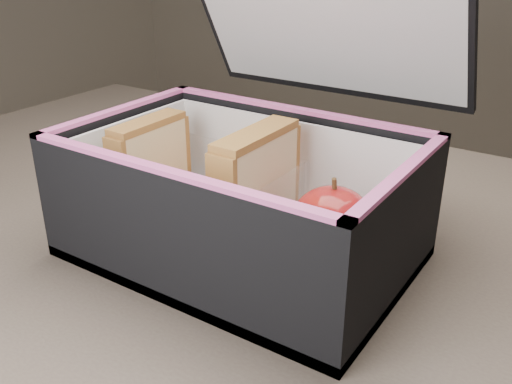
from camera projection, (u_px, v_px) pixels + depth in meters
kitchen_table at (245, 319)px, 0.61m from camera, size 1.20×0.80×0.75m
lunch_bag at (244, 189)px, 0.53m from camera, size 0.31×0.30×0.29m
plastic_tub at (201, 196)px, 0.56m from camera, size 0.17×0.12×0.07m
sandwich_left at (151, 166)px, 0.58m from camera, size 0.02×0.09×0.10m
sandwich_right at (256, 190)px, 0.51m from camera, size 0.03×0.10×0.11m
carrot_sticks at (203, 206)px, 0.57m from camera, size 0.06×0.16×0.03m
paper_napkin at (336, 259)px, 0.51m from camera, size 0.08×0.08×0.01m
red_apple at (332, 225)px, 0.49m from camera, size 0.07×0.07×0.08m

